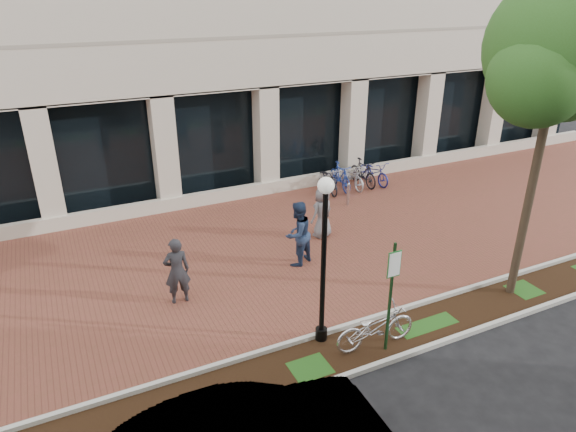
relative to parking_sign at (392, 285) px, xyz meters
name	(u,v)px	position (x,y,z in m)	size (l,w,h in m)	color
ground	(271,250)	(-0.42, 5.59, -1.73)	(120.00, 120.00, 0.00)	black
brick_plaza	(271,250)	(-0.42, 5.59, -1.72)	(40.00, 9.00, 0.01)	brown
planting_strip	(362,346)	(-0.42, 0.34, -1.72)	(40.00, 1.50, 0.01)	black
curb_plaza_side	(345,326)	(-0.42, 1.09, -1.67)	(40.00, 0.12, 0.12)	beige
curb_street_side	(381,364)	(-0.42, -0.41, -1.67)	(40.00, 0.12, 0.12)	beige
parking_sign	(392,285)	(0.00, 0.00, 0.00)	(0.34, 0.07, 2.76)	#143718
lamppost	(324,253)	(-1.15, 0.99, 0.58)	(0.36, 0.36, 4.07)	black
street_tree	(559,57)	(4.57, 0.58, 4.45)	(4.01, 3.34, 8.07)	#4A3B2A
locked_bicycle	(375,327)	(-0.15, 0.24, -1.20)	(0.69, 1.99, 1.05)	silver
pedestrian_left	(177,271)	(-3.75, 4.00, -0.80)	(0.68, 0.44, 1.86)	#242428
pedestrian_mid	(298,234)	(-0.03, 4.48, -0.73)	(0.97, 0.75, 1.99)	navy
pedestrian_right	(322,212)	(1.53, 5.78, -0.86)	(0.85, 0.55, 1.74)	slate
bollard	(348,194)	(3.72, 7.68, -1.27)	(0.12, 0.12, 0.90)	#B2B2B6
bike_rack_cluster	(352,175)	(4.85, 9.24, -1.21)	(3.06, 1.97, 1.11)	black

